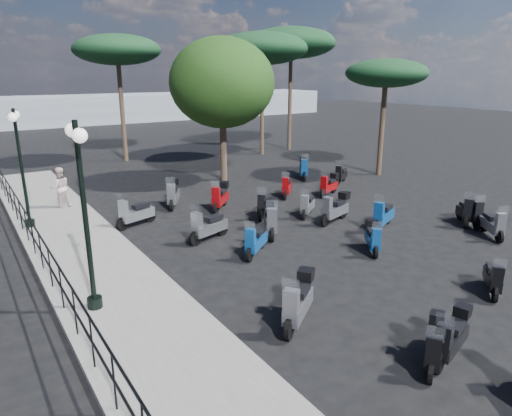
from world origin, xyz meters
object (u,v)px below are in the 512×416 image
scooter_4 (135,214)px  scooter_3 (208,227)px  scooter_10 (265,206)px  broadleaf_tree (222,83)px  scooter_8 (373,238)px  pine_3 (386,74)px  scooter_2 (298,303)px  scooter_9 (256,242)px  scooter_1 (451,338)px  scooter_27 (341,175)px  scooter_15 (270,220)px  pine_0 (262,49)px  scooter_5 (173,194)px  pedestrian_far (60,187)px  scooter_14 (335,209)px  scooter_25 (470,212)px  scooter_26 (470,213)px  scooter_7 (434,346)px  scooter_13 (493,279)px  scooter_22 (329,185)px  lamp_post_1 (84,206)px  scooter_20 (383,216)px  lamp_post_2 (21,161)px  scooter_21 (307,206)px  pine_1 (291,43)px  scooter_16 (287,187)px  scooter_19 (493,225)px

scooter_4 → scooter_3: bearing=-169.6°
scooter_10 → broadleaf_tree: bearing=-57.6°
scooter_8 → pine_3: pine_3 is taller
scooter_2 → scooter_9: (1.48, 3.98, -0.09)m
scooter_1 → scooter_27: (8.79, 12.32, -0.03)m
scooter_15 → pine_0: pine_0 is taller
scooter_3 → scooter_5: scooter_5 is taller
pedestrian_far → pine_3: pine_3 is taller
scooter_14 → scooter_25: bearing=-141.7°
scooter_2 → scooter_27: bearing=-83.6°
scooter_8 → scooter_26: size_ratio=0.85×
scooter_7 → scooter_13: 4.11m
scooter_22 → scooter_2: bearing=111.6°
lamp_post_1 → scooter_13: lamp_post_1 is taller
pedestrian_far → scooter_9: size_ratio=1.22×
scooter_27 → broadleaf_tree: size_ratio=0.20×
scooter_5 → scooter_8: 8.92m
scooter_10 → scooter_20: size_ratio=0.79×
pedestrian_far → lamp_post_1: bearing=85.0°
lamp_post_2 → scooter_10: 9.02m
scooter_15 → scooter_13: bearing=138.8°
scooter_4 → scooter_13: 11.98m
scooter_3 → scooter_26: scooter_3 is taller
scooter_21 → scooter_10: bearing=23.5°
scooter_10 → pine_0: bearing=-75.6°
scooter_3 → pine_1: (14.09, 13.77, 7.01)m
scooter_7 → scooter_25: bearing=-94.7°
scooter_5 → scooter_9: bearing=120.4°
scooter_20 → scooter_21: (-1.33, 2.73, -0.07)m
scooter_4 → scooter_9: 5.30m
scooter_4 → scooter_25: size_ratio=1.03×
scooter_14 → pine_3: bearing=-73.9°
scooter_21 → scooter_5: bearing=5.9°
scooter_25 → scooter_16: bearing=3.7°
scooter_13 → scooter_16: scooter_16 is taller
scooter_20 → pine_1: pine_1 is taller
pine_3 → scooter_4: bearing=-175.4°
pine_3 → scooter_15: bearing=-156.5°
scooter_22 → scooter_21: bearing=100.9°
pine_3 → broadleaf_tree: bearing=155.7°
scooter_13 → scooter_16: bearing=-45.8°
scooter_7 → scooter_25: scooter_25 is taller
scooter_5 → pine_3: size_ratio=0.26×
pedestrian_far → scooter_19: size_ratio=1.20×
pine_0 → scooter_7: bearing=-116.4°
scooter_4 → scooter_26: bearing=-140.9°
lamp_post_2 → scooter_15: bearing=-25.8°
lamp_post_2 → scooter_15: (7.04, -5.29, -2.02)m
scooter_13 → scooter_26: bearing=-90.9°
scooter_14 → broadleaf_tree: 9.66m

